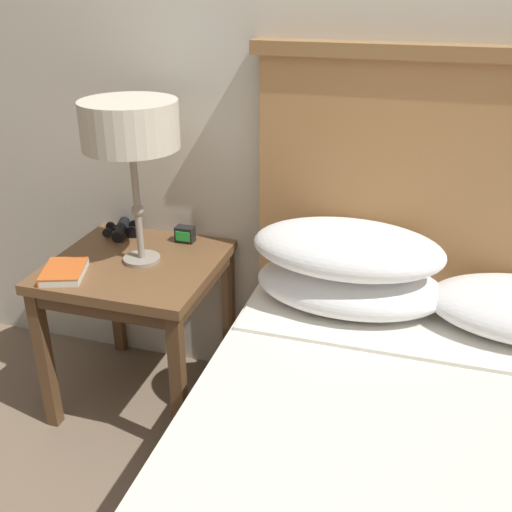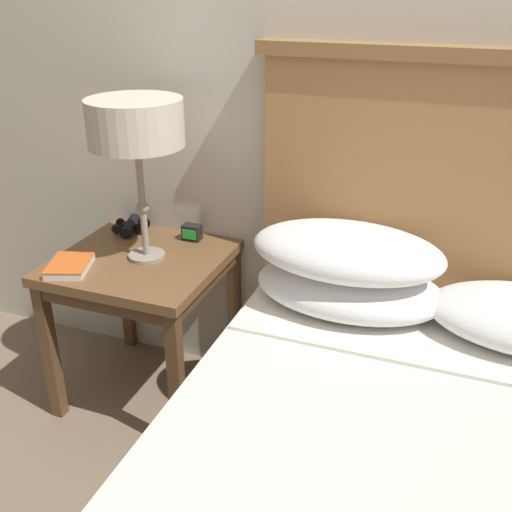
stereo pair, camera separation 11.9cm
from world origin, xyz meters
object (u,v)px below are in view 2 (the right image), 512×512
alarm_clock (192,232)px  table_lamp (136,126)px  book_on_nightstand (69,266)px  binoculars_pair (131,226)px  nightstand (143,276)px  bed (396,499)px

alarm_clock → table_lamp: bearing=-112.4°
table_lamp → book_on_nightstand: 0.53m
book_on_nightstand → binoculars_pair: 0.37m
nightstand → book_on_nightstand: book_on_nightstand is taller
nightstand → bed: size_ratio=0.33×
bed → alarm_clock: bed is taller
book_on_nightstand → bed: bearing=-16.6°
nightstand → book_on_nightstand: 0.27m
book_on_nightstand → binoculars_pair: (0.02, 0.37, 0.01)m
binoculars_pair → table_lamp: bearing=-46.4°
bed → binoculars_pair: bed is taller
alarm_clock → book_on_nightstand: bearing=-126.6°
bed → book_on_nightstand: bed is taller
nightstand → book_on_nightstand: bearing=-134.3°
alarm_clock → nightstand: bearing=-118.0°
nightstand → table_lamp: 0.55m
table_lamp → alarm_clock: 0.49m
bed → table_lamp: bearing=151.7°
nightstand → alarm_clock: bearing=62.0°
bed → book_on_nightstand: size_ratio=8.54×
alarm_clock → bed: bearing=-38.9°
binoculars_pair → alarm_clock: (0.26, 0.01, 0.01)m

